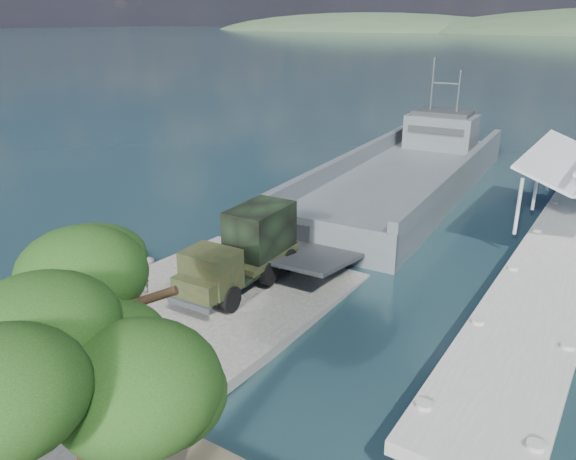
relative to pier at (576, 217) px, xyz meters
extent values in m
plane|color=#1C3943|center=(-13.00, -18.77, -1.60)|extent=(1400.00, 1400.00, 0.00)
cube|color=#64655C|center=(-13.00, -19.77, -1.35)|extent=(10.00, 18.00, 0.50)
cube|color=#A4A49A|center=(0.00, -0.77, -0.60)|extent=(4.00, 44.00, 0.50)
cube|color=#4D565B|center=(-12.20, 4.22, -1.17)|extent=(10.33, 29.15, 2.39)
cube|color=#4D565B|center=(-16.21, 3.97, 0.60)|extent=(2.32, 28.66, 1.24)
cube|color=#4D565B|center=(-8.19, 4.46, 0.60)|extent=(2.32, 28.66, 1.24)
cube|color=#4D565B|center=(-11.34, -10.00, -0.64)|extent=(8.61, 0.90, 2.49)
cube|color=#4D565B|center=(-12.78, 13.76, 1.46)|extent=(5.96, 4.17, 2.87)
cube|color=#2D3133|center=(-12.78, 13.76, 3.08)|extent=(4.96, 3.34, 0.38)
cylinder|color=gray|center=(-13.93, 13.69, 5.28)|extent=(0.15, 0.15, 4.78)
cylinder|color=gray|center=(-11.64, 13.83, 4.81)|extent=(0.15, 0.15, 3.82)
cylinder|color=black|center=(-13.25, -18.26, -0.52)|extent=(0.45, 1.18, 1.17)
cylinder|color=black|center=(-11.18, -18.19, -0.52)|extent=(0.45, 1.18, 1.17)
cylinder|color=black|center=(-13.36, -15.21, -0.52)|extent=(0.45, 1.18, 1.17)
cylinder|color=black|center=(-11.29, -15.14, -0.52)|extent=(0.45, 1.18, 1.17)
cylinder|color=black|center=(-13.42, -13.42, -0.52)|extent=(0.45, 1.18, 1.17)
cylinder|color=black|center=(-11.36, -13.35, -0.52)|extent=(0.45, 1.18, 1.17)
cube|color=black|center=(-12.31, -15.72, -0.38)|extent=(2.22, 6.89, 0.22)
cube|color=#1E301B|center=(-12.22, -18.14, 0.56)|extent=(2.31, 1.87, 1.80)
cube|color=#1E301B|center=(-12.18, -19.21, 0.11)|extent=(2.09, 0.88, 0.90)
cube|color=#1E301B|center=(-12.35, -14.46, -0.07)|extent=(2.39, 4.21, 0.31)
cube|color=black|center=(-12.36, -14.28, 1.23)|extent=(2.27, 3.49, 2.24)
cube|color=#2D3133|center=(-12.17, -19.66, -0.43)|extent=(2.25, 0.30, 0.27)
imported|color=#1E301B|center=(-15.08, -19.44, -0.24)|extent=(0.70, 0.53, 1.73)
ellipsoid|color=#1A3B10|center=(-6.08, -29.18, 4.57)|extent=(6.17, 5.73, 2.64)
ellipsoid|color=#1A3B10|center=(-9.83, -25.88, 4.57)|extent=(3.08, 3.08, 1.76)
camera|label=1|loc=(2.57, -34.91, 10.79)|focal=35.00mm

